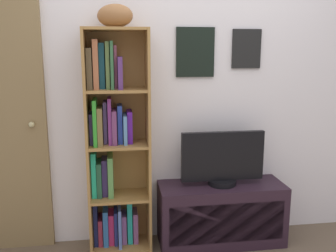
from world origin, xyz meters
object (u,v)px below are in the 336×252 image
at_px(tv_stand, 221,213).
at_px(television, 223,159).
at_px(football, 115,16).
at_px(bookshelf, 113,146).

xyz_separation_m(tv_stand, television, (0.00, 0.00, 0.46)).
bearing_deg(football, television, -2.94).
distance_m(football, television, 1.35).
relative_size(bookshelf, tv_stand, 1.70).
bearing_deg(bookshelf, football, -39.12).
relative_size(bookshelf, television, 2.58).
height_order(bookshelf, football, football).
bearing_deg(bookshelf, television, -5.11).
xyz_separation_m(football, tv_stand, (0.81, -0.04, -1.54)).
distance_m(bookshelf, tv_stand, 1.03).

